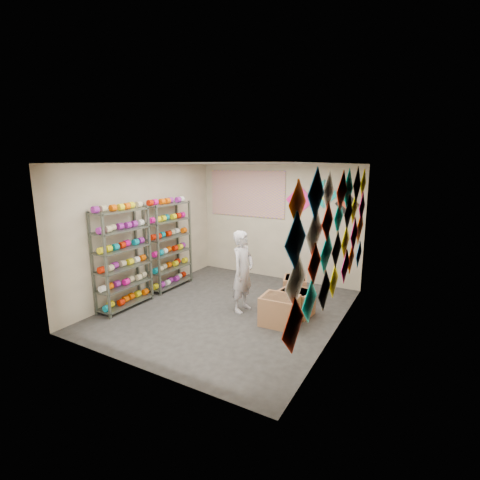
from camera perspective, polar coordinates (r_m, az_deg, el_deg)
The scene contains 12 objects.
ground at distance 6.71m, azimuth -2.04°, elevation -11.30°, with size 4.50×4.50×0.00m, color #272422.
room_walls at distance 6.25m, azimuth -2.15°, elevation 2.69°, with size 4.50×4.50×4.50m.
shelf_rack_front at distance 6.88m, azimuth -18.69°, elevation -2.99°, with size 0.40×1.10×1.90m, color #4C5147.
shelf_rack_back at distance 7.78m, azimuth -11.60°, elevation -0.90°, with size 0.40×1.10×1.90m, color #4C5147.
string_spools at distance 7.29m, azimuth -14.97°, elevation -1.16°, with size 0.12×2.36×0.12m.
kite_wall_display at distance 5.50m, azimuth 15.77°, elevation 1.00°, with size 0.06×4.36×2.09m.
back_wall_kites at distance 7.85m, azimuth 12.85°, elevation 6.59°, with size 1.64×0.02×0.81m.
poster at distance 8.52m, azimuth 1.11°, elevation 7.61°, with size 2.00×0.01×1.10m, color purple.
shopkeeper at distance 6.42m, azimuth 0.46°, elevation -5.17°, with size 0.39×0.57×1.52m, color beige.
carton_a at distance 6.07m, azimuth 6.49°, elevation -11.40°, with size 0.60×0.50×0.50m, color #9D6A44.
carton_b at distance 6.51m, azimuth 9.20°, elevation -10.04°, with size 0.56×0.46×0.46m, color #9D6A44.
carton_c at distance 7.25m, azimuth 9.03°, elevation -7.75°, with size 0.46×0.51×0.44m, color #9D6A44.
Camera 1 is at (3.23, -5.25, 2.66)m, focal length 26.00 mm.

